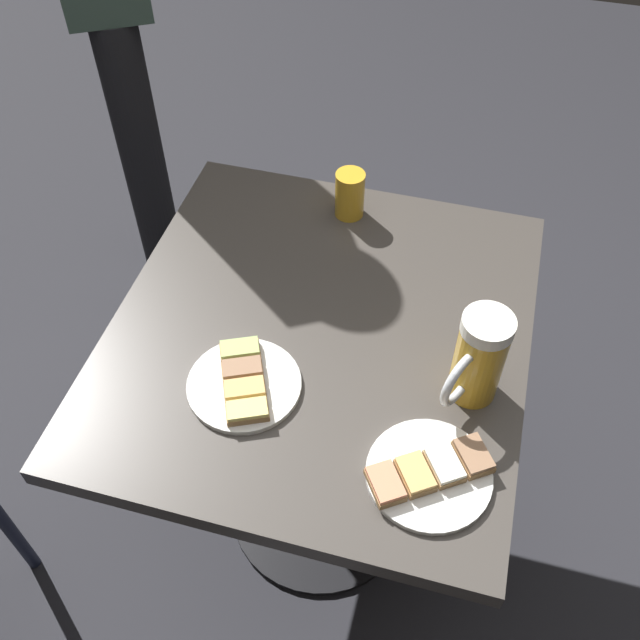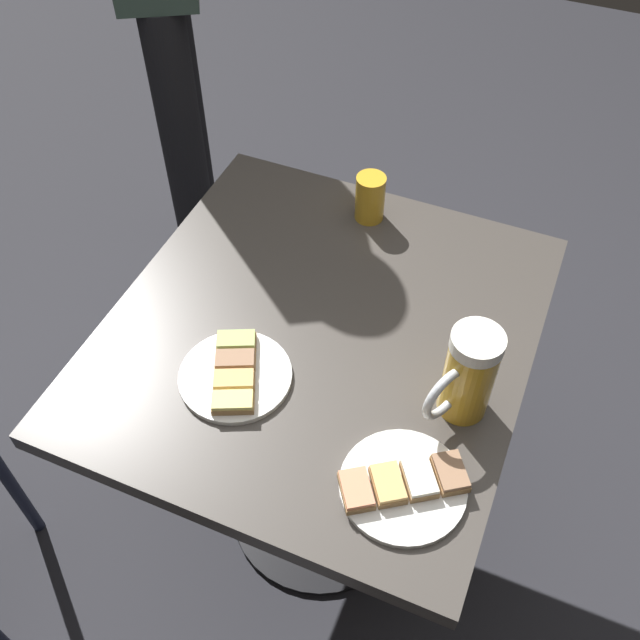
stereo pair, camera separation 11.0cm
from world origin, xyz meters
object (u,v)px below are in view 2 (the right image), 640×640
(beer_glass_small, at_px, (370,198))
(beer_mug, at_px, (467,376))
(plate_near, at_px, (235,374))
(plate_far, at_px, (403,484))

(beer_glass_small, bearing_deg, beer_mug, -142.05)
(plate_near, xyz_separation_m, beer_mug, (0.09, -0.36, 0.08))
(beer_mug, height_order, beer_glass_small, beer_mug)
(plate_near, height_order, plate_far, same)
(plate_far, bearing_deg, beer_mug, -12.63)
(plate_far, relative_size, beer_glass_small, 1.93)
(plate_near, relative_size, plate_far, 0.99)
(beer_glass_small, bearing_deg, plate_near, 172.11)
(plate_far, relative_size, beer_mug, 1.09)
(beer_mug, distance_m, beer_glass_small, 0.49)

